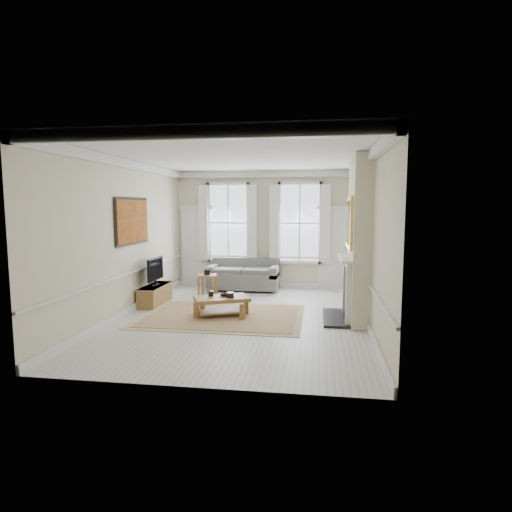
% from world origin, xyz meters
% --- Properties ---
extents(floor, '(7.20, 7.20, 0.00)m').
position_xyz_m(floor, '(0.00, 0.00, 0.00)').
color(floor, '#B7B5AD').
rests_on(floor, ground).
extents(ceiling, '(7.20, 7.20, 0.00)m').
position_xyz_m(ceiling, '(0.00, 0.00, 3.40)').
color(ceiling, white).
rests_on(ceiling, back_wall).
extents(back_wall, '(5.20, 0.00, 5.20)m').
position_xyz_m(back_wall, '(0.00, 3.60, 1.70)').
color(back_wall, beige).
rests_on(back_wall, floor).
extents(left_wall, '(0.00, 7.20, 7.20)m').
position_xyz_m(left_wall, '(-2.60, 0.00, 1.70)').
color(left_wall, beige).
rests_on(left_wall, floor).
extents(right_wall, '(0.00, 7.20, 7.20)m').
position_xyz_m(right_wall, '(2.60, 0.00, 1.70)').
color(right_wall, beige).
rests_on(right_wall, floor).
extents(window_left, '(1.26, 0.20, 2.20)m').
position_xyz_m(window_left, '(-1.05, 3.55, 1.90)').
color(window_left, '#B2BCC6').
rests_on(window_left, back_wall).
extents(window_right, '(1.26, 0.20, 2.20)m').
position_xyz_m(window_right, '(1.05, 3.55, 1.90)').
color(window_right, '#B2BCC6').
rests_on(window_right, back_wall).
extents(door_left, '(0.90, 0.08, 2.30)m').
position_xyz_m(door_left, '(-2.05, 3.56, 1.15)').
color(door_left, silver).
rests_on(door_left, floor).
extents(door_right, '(0.90, 0.08, 2.30)m').
position_xyz_m(door_right, '(2.05, 3.56, 1.15)').
color(door_right, silver).
rests_on(door_right, floor).
extents(painting, '(0.05, 1.66, 1.06)m').
position_xyz_m(painting, '(-2.56, 0.30, 2.05)').
color(painting, '#AC651D').
rests_on(painting, left_wall).
extents(chimney_breast, '(0.35, 1.70, 3.38)m').
position_xyz_m(chimney_breast, '(2.43, 0.20, 1.70)').
color(chimney_breast, beige).
rests_on(chimney_breast, floor).
extents(hearth, '(0.55, 1.50, 0.05)m').
position_xyz_m(hearth, '(2.00, 0.20, 0.03)').
color(hearth, black).
rests_on(hearth, floor).
extents(fireplace, '(0.21, 1.45, 1.33)m').
position_xyz_m(fireplace, '(2.20, 0.20, 0.73)').
color(fireplace, silver).
rests_on(fireplace, floor).
extents(mirror, '(0.06, 1.26, 1.06)m').
position_xyz_m(mirror, '(2.21, 0.20, 2.05)').
color(mirror, gold).
rests_on(mirror, chimney_breast).
extents(sofa, '(1.98, 0.96, 0.89)m').
position_xyz_m(sofa, '(-0.51, 3.11, 0.37)').
color(sofa, '#555553').
rests_on(sofa, floor).
extents(side_table, '(0.58, 0.58, 0.57)m').
position_xyz_m(side_table, '(-1.31, 2.08, 0.46)').
color(side_table, brown).
rests_on(side_table, floor).
extents(rug, '(3.50, 2.60, 0.02)m').
position_xyz_m(rug, '(-0.46, 0.05, 0.01)').
color(rug, '#94754C').
rests_on(rug, floor).
extents(coffee_table, '(1.33, 1.09, 0.43)m').
position_xyz_m(coffee_table, '(-0.46, 0.05, 0.35)').
color(coffee_table, brown).
rests_on(coffee_table, rug).
extents(ceramic_pot_a, '(0.11, 0.11, 0.11)m').
position_xyz_m(ceramic_pot_a, '(-0.71, 0.10, 0.49)').
color(ceramic_pot_a, black).
rests_on(ceramic_pot_a, coffee_table).
extents(ceramic_pot_b, '(0.16, 0.16, 0.11)m').
position_xyz_m(ceramic_pot_b, '(-0.26, -0.00, 0.49)').
color(ceramic_pot_b, black).
rests_on(ceramic_pot_b, coffee_table).
extents(bowl, '(0.29, 0.29, 0.06)m').
position_xyz_m(bowl, '(-0.41, 0.15, 0.46)').
color(bowl, black).
rests_on(bowl, coffee_table).
extents(tv_stand, '(0.42, 1.29, 0.46)m').
position_xyz_m(tv_stand, '(-2.34, 0.97, 0.23)').
color(tv_stand, brown).
rests_on(tv_stand, floor).
extents(tv, '(0.08, 0.90, 0.68)m').
position_xyz_m(tv, '(-2.32, 0.97, 0.86)').
color(tv, black).
rests_on(tv, tv_stand).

